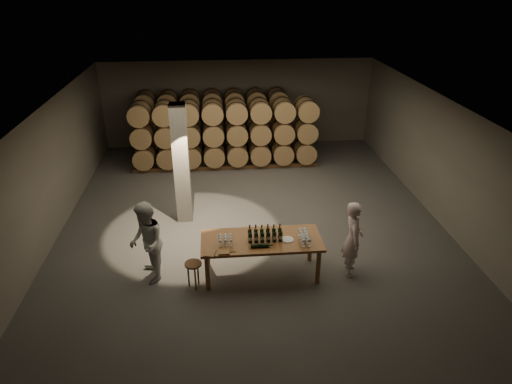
{
  "coord_description": "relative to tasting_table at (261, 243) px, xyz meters",
  "views": [
    {
      "loc": [
        -0.89,
        -10.82,
        6.13
      ],
      "look_at": [
        0.06,
        -0.58,
        1.1
      ],
      "focal_mm": 32.0,
      "sensor_mm": 36.0,
      "label": 1
    }
  ],
  "objects": [
    {
      "name": "pen",
      "position": [
        -0.65,
        -0.44,
        0.11
      ],
      "size": [
        0.15,
        0.02,
        0.01
      ],
      "primitive_type": "cylinder",
      "rotation": [
        0.0,
        1.57,
        0.03
      ],
      "color": "black",
      "rests_on": "tasting_table"
    },
    {
      "name": "person_woman",
      "position": [
        -2.44,
        0.07,
        0.12
      ],
      "size": [
        0.88,
        1.02,
        1.83
      ],
      "primitive_type": "imported",
      "rotation": [
        0.0,
        0.0,
        -1.34
      ],
      "color": "silver",
      "rests_on": "ground"
    },
    {
      "name": "notebook_near",
      "position": [
        -0.82,
        -0.44,
        0.12
      ],
      "size": [
        0.23,
        0.18,
        0.03
      ],
      "primitive_type": "cube",
      "rotation": [
        0.0,
        0.0,
        0.0
      ],
      "color": "olive",
      "rests_on": "tasting_table"
    },
    {
      "name": "plate",
      "position": [
        0.56,
        -0.07,
        0.11
      ],
      "size": [
        0.27,
        0.27,
        0.02
      ],
      "primitive_type": "cylinder",
      "color": "white",
      "rests_on": "tasting_table"
    },
    {
      "name": "stool",
      "position": [
        -1.47,
        -0.32,
        -0.3
      ],
      "size": [
        0.36,
        0.36,
        0.6
      ],
      "rotation": [
        0.0,
        0.0,
        0.28
      ],
      "color": "brown",
      "rests_on": "ground"
    },
    {
      "name": "notebook_corner",
      "position": [
        -1.1,
        -0.45,
        0.12
      ],
      "size": [
        0.26,
        0.3,
        0.02
      ],
      "primitive_type": "cube",
      "rotation": [
        0.0,
        0.0,
        -0.26
      ],
      "color": "olive",
      "rests_on": "tasting_table"
    },
    {
      "name": "bottle_cluster",
      "position": [
        0.08,
        -0.03,
        0.23
      ],
      "size": [
        0.74,
        0.24,
        0.34
      ],
      "color": "black",
      "rests_on": "tasting_table"
    },
    {
      "name": "person_man",
      "position": [
        1.99,
        -0.11,
        0.08
      ],
      "size": [
        0.5,
        0.69,
        1.75
      ],
      "primitive_type": "imported",
      "rotation": [
        0.0,
        0.0,
        1.44
      ],
      "color": "silver",
      "rests_on": "ground"
    },
    {
      "name": "room",
      "position": [
        -1.8,
        2.7,
        0.8
      ],
      "size": [
        12.0,
        12.0,
        12.0
      ],
      "color": "#54514F",
      "rests_on": "ground"
    },
    {
      "name": "glass_cluster_left",
      "position": [
        -0.77,
        -0.08,
        0.23
      ],
      "size": [
        0.3,
        0.3,
        0.17
      ],
      "color": "silver",
      "rests_on": "tasting_table"
    },
    {
      "name": "lying_bottles",
      "position": [
        -0.06,
        -0.31,
        0.14
      ],
      "size": [
        0.48,
        0.08,
        0.08
      ],
      "color": "black",
      "rests_on": "tasting_table"
    },
    {
      "name": "barrel_stack_back",
      "position": [
        -0.96,
        7.7,
        0.4
      ],
      "size": [
        5.48,
        0.95,
        2.31
      ],
      "color": "brown",
      "rests_on": "ground"
    },
    {
      "name": "tasting_table",
      "position": [
        0.0,
        0.0,
        0.0
      ],
      "size": [
        2.6,
        1.1,
        0.9
      ],
      "color": "brown",
      "rests_on": "ground"
    },
    {
      "name": "glass_cluster_right",
      "position": [
        0.91,
        -0.14,
        0.24
      ],
      "size": [
        0.2,
        0.53,
        0.19
      ],
      "color": "silver",
      "rests_on": "tasting_table"
    },
    {
      "name": "barrel_stack_front",
      "position": [
        -0.57,
        6.3,
        0.4
      ],
      "size": [
        6.26,
        0.95,
        2.31
      ],
      "color": "brown",
      "rests_on": "ground"
    }
  ]
}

